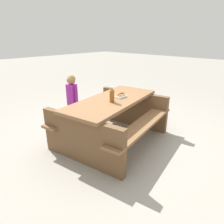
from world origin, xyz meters
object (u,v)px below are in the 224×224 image
Objects in this scene: hotdog_tray at (121,96)px; child_in_coat at (72,95)px; soda_bottle at (112,95)px; picnic_table at (112,116)px.

child_in_coat is (-0.29, 0.98, -0.11)m from hotdog_tray.
soda_bottle is 1.32× the size of hotdog_tray.
soda_bottle is 1.04m from child_in_coat.
child_in_coat reaches higher than soda_bottle.
soda_bottle is 0.29m from hotdog_tray.
child_in_coat reaches higher than picnic_table.
hotdog_tray is (0.28, 0.05, -0.08)m from soda_bottle.
soda_bottle is at bearing -89.35° from child_in_coat.
child_in_coat is (-0.01, 1.02, -0.19)m from soda_bottle.
soda_bottle reaches higher than picnic_table.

